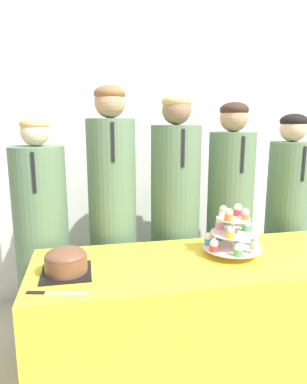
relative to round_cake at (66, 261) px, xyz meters
name	(u,v)px	position (x,y,z in m)	size (l,w,h in m)	color
wall_back	(157,127)	(0.67, 1.17, 0.59)	(9.00, 0.06, 2.70)	silver
table	(201,322)	(0.67, 0.04, -0.41)	(1.71, 0.61, 0.70)	yellow
round_cake	(66,261)	(0.00, 0.00, 0.00)	(0.22, 0.22, 0.12)	black
cake_knife	(47,293)	(-0.07, -0.18, -0.06)	(0.25, 0.07, 0.01)	silver
cupcake_stand	(232,233)	(0.84, 0.07, 0.05)	(0.30, 0.30, 0.26)	silver
student_0	(43,244)	(-0.17, 0.55, -0.10)	(0.32, 0.32, 1.42)	#567556
student_1	(113,224)	(0.26, 0.55, 0.00)	(0.29, 0.30, 1.60)	#567556
student_2	(175,225)	(0.66, 0.55, -0.03)	(0.31, 0.32, 1.55)	#567556
student_3	(229,224)	(1.03, 0.55, -0.05)	(0.30, 0.30, 1.51)	#567556
student_4	(285,225)	(1.46, 0.55, -0.08)	(0.28, 0.29, 1.44)	#567556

